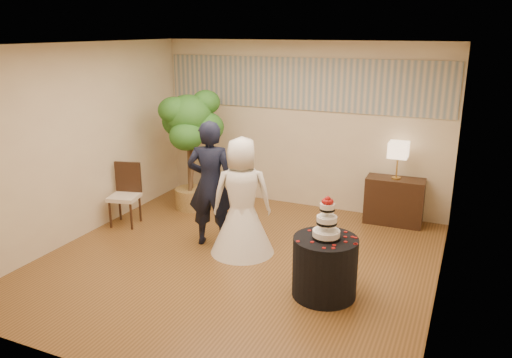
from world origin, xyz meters
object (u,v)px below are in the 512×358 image
at_px(groom, 211,184).
at_px(wedding_cake, 327,218).
at_px(table_lamp, 398,161).
at_px(cake_table, 325,267).
at_px(console, 394,201).
at_px(bride, 242,196).
at_px(ficus_tree, 190,150).
at_px(side_chair, 124,195).

height_order(groom, wedding_cake, groom).
distance_m(groom, table_lamp, 2.92).
bearing_deg(wedding_cake, table_lamp, 82.01).
bearing_deg(cake_table, console, 82.01).
bearing_deg(bride, cake_table, 128.99).
distance_m(ficus_tree, side_chair, 1.33).
bearing_deg(table_lamp, ficus_tree, -168.11).
xyz_separation_m(table_lamp, side_chair, (-3.85, -1.77, -0.55)).
bearing_deg(wedding_cake, ficus_tree, 146.78).
distance_m(cake_table, side_chair, 3.59).
bearing_deg(groom, cake_table, 141.33).
height_order(groom, cake_table, groom).
relative_size(wedding_cake, ficus_tree, 0.24).
height_order(bride, side_chair, bride).
bearing_deg(bride, console, -156.67).
height_order(bride, console, bride).
bearing_deg(console, wedding_cake, -99.92).
bearing_deg(ficus_tree, table_lamp, 11.89).
bearing_deg(ficus_tree, cake_table, -33.22).
bearing_deg(wedding_cake, groom, 158.14).
relative_size(wedding_cake, side_chair, 0.51).
bearing_deg(table_lamp, groom, -140.69).
distance_m(bride, console, 2.63).
bearing_deg(console, side_chair, -157.27).
distance_m(wedding_cake, console, 2.70).
height_order(groom, table_lamp, groom).
relative_size(bride, cake_table, 2.19).
bearing_deg(groom, bride, 154.35).
bearing_deg(side_chair, console, 11.15).
xyz_separation_m(wedding_cake, side_chair, (-3.48, 0.84, -0.48)).
xyz_separation_m(console, ficus_tree, (-3.29, -0.69, 0.66)).
xyz_separation_m(groom, ficus_tree, (-1.03, 1.16, 0.13)).
distance_m(groom, ficus_tree, 1.56).
bearing_deg(wedding_cake, side_chair, 166.45).
height_order(table_lamp, ficus_tree, ficus_tree).
height_order(ficus_tree, side_chair, ficus_tree).
xyz_separation_m(groom, console, (2.26, 1.85, -0.53)).
xyz_separation_m(bride, side_chair, (-2.11, 0.16, -0.33)).
distance_m(table_lamp, ficus_tree, 3.36).
distance_m(bride, cake_table, 1.60).
relative_size(table_lamp, side_chair, 0.60).
bearing_deg(bride, groom, -33.53).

